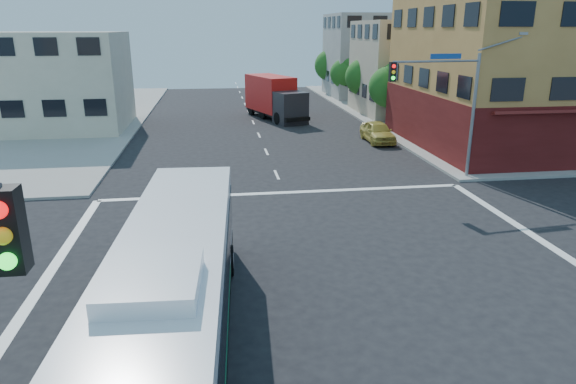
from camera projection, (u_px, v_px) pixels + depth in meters
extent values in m
plane|color=black|center=(321.00, 274.00, 18.07)|extent=(120.00, 120.00, 0.00)
cube|color=gray|center=(571.00, 107.00, 55.77)|extent=(50.00, 50.00, 0.15)
cube|color=#C28C45|center=(548.00, 47.00, 36.09)|extent=(18.00, 15.00, 14.00)
cube|color=#5D1615|center=(538.00, 118.00, 37.60)|extent=(18.09, 15.08, 4.00)
cube|color=tan|center=(420.00, 68.00, 51.06)|extent=(12.00, 10.00, 9.00)
cube|color=#9B9C97|center=(378.00, 56.00, 64.11)|extent=(12.00, 10.00, 10.00)
cube|color=beige|center=(50.00, 82.00, 42.87)|extent=(12.00, 10.00, 8.00)
cylinder|color=gray|center=(473.00, 118.00, 28.65)|extent=(0.18, 0.18, 7.00)
cylinder|color=gray|center=(437.00, 61.00, 27.13)|extent=(5.01, 0.62, 0.12)
cube|color=black|center=(392.00, 72.00, 26.71)|extent=(0.32, 0.30, 1.00)
sphere|color=#FF0C0C|center=(394.00, 66.00, 26.46)|extent=(0.20, 0.20, 0.20)
sphere|color=yellow|center=(394.00, 72.00, 26.55)|extent=(0.20, 0.20, 0.20)
sphere|color=#19FF33|center=(393.00, 78.00, 26.65)|extent=(0.20, 0.20, 0.20)
cube|color=#154192|center=(446.00, 56.00, 27.17)|extent=(1.80, 0.22, 0.28)
cube|color=gray|center=(523.00, 33.00, 27.85)|extent=(0.50, 0.22, 0.14)
cube|color=black|center=(9.00, 230.00, 5.72)|extent=(0.32, 0.30, 1.00)
sphere|color=yellow|center=(3.00, 236.00, 5.56)|extent=(0.20, 0.20, 0.20)
sphere|color=#19FF33|center=(7.00, 261.00, 5.66)|extent=(0.20, 0.20, 0.20)
cylinder|color=#362613|center=(387.00, 114.00, 45.78)|extent=(0.28, 0.28, 1.92)
sphere|color=#1C5718|center=(389.00, 87.00, 45.05)|extent=(3.60, 3.60, 3.60)
sphere|color=#1C5718|center=(395.00, 77.00, 44.54)|extent=(2.52, 2.52, 2.52)
cylinder|color=#362613|center=(363.00, 102.00, 53.31)|extent=(0.28, 0.28, 1.99)
sphere|color=#1C5718|center=(364.00, 77.00, 52.55)|extent=(3.80, 3.80, 3.80)
sphere|color=#1C5718|center=(369.00, 68.00, 52.03)|extent=(2.66, 2.66, 2.66)
cylinder|color=#362613|center=(344.00, 93.00, 60.87)|extent=(0.28, 0.28, 1.89)
sphere|color=#1C5718|center=(344.00, 73.00, 60.17)|extent=(3.40, 3.40, 3.40)
sphere|color=#1C5718|center=(349.00, 66.00, 59.68)|extent=(2.38, 2.38, 2.38)
cylinder|color=#362613|center=(329.00, 86.00, 68.40)|extent=(0.28, 0.28, 2.03)
sphere|color=#1C5718|center=(330.00, 65.00, 67.60)|extent=(4.00, 4.00, 4.00)
sphere|color=#1C5718|center=(333.00, 58.00, 67.07)|extent=(2.80, 2.80, 2.80)
cube|color=black|center=(180.00, 325.00, 13.93)|extent=(3.34, 12.65, 0.47)
cube|color=white|center=(177.00, 283.00, 13.55)|extent=(3.33, 12.62, 2.97)
cube|color=black|center=(176.00, 276.00, 13.49)|extent=(3.36, 12.25, 1.30)
cube|color=black|center=(196.00, 204.00, 19.39)|extent=(2.44, 0.19, 1.41)
cube|color=#E5590C|center=(194.00, 177.00, 19.11)|extent=(1.99, 0.16, 0.29)
cube|color=white|center=(173.00, 233.00, 13.11)|extent=(3.26, 12.37, 0.12)
cube|color=white|center=(152.00, 281.00, 10.07)|extent=(1.98, 2.39, 0.37)
cube|color=#0D6B3B|center=(123.00, 321.00, 13.17)|extent=(0.33, 5.72, 0.29)
cube|color=#0D6B3B|center=(228.00, 316.00, 13.39)|extent=(0.33, 5.72, 0.29)
cylinder|color=black|center=(156.00, 264.00, 17.64)|extent=(0.37, 1.10, 1.08)
cylinder|color=#99999E|center=(152.00, 264.00, 17.62)|extent=(0.07, 0.54, 0.54)
cylinder|color=black|center=(229.00, 261.00, 17.84)|extent=(0.37, 1.10, 1.08)
cylinder|color=#99999E|center=(233.00, 261.00, 17.86)|extent=(0.07, 0.54, 0.54)
cube|color=#232227|center=(290.00, 108.00, 46.17)|extent=(3.19, 3.12, 2.86)
cube|color=black|center=(296.00, 105.00, 45.15)|extent=(2.21, 0.85, 1.10)
cube|color=red|center=(270.00, 93.00, 49.43)|extent=(4.54, 6.69, 3.30)
cube|color=black|center=(276.00, 113.00, 48.84)|extent=(5.21, 9.10, 0.33)
cylinder|color=black|center=(278.00, 118.00, 46.11)|extent=(0.66, 1.14, 1.10)
cylinder|color=black|center=(300.00, 116.00, 47.13)|extent=(0.66, 1.14, 1.10)
cylinder|color=black|center=(263.00, 113.00, 48.81)|extent=(0.66, 1.14, 1.10)
cylinder|color=black|center=(284.00, 112.00, 49.83)|extent=(0.66, 1.14, 1.10)
cylinder|color=black|center=(251.00, 110.00, 51.13)|extent=(0.66, 1.14, 1.10)
cylinder|color=black|center=(272.00, 108.00, 52.15)|extent=(0.66, 1.14, 1.10)
imported|color=gold|center=(378.00, 132.00, 38.92)|extent=(1.87, 4.58, 1.56)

